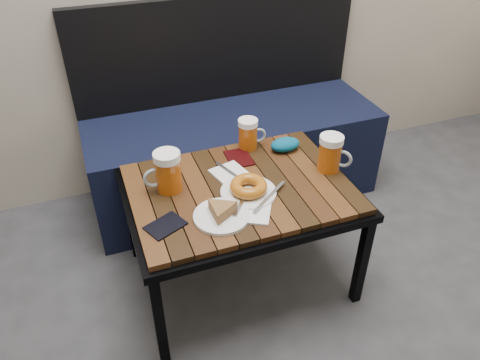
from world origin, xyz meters
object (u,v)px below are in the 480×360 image
object	(u,v)px
bench	(232,146)
plate_bagel	(249,189)
plate_pie	(221,213)
beer_mug_centre	(248,134)
knit_pouch	(285,144)
cafe_table	(240,196)
passport_navy	(165,226)
beer_mug_right	(331,153)
passport_burgundy	(239,158)
beer_mug_left	(167,172)

from	to	relation	value
bench	plate_bagel	size ratio (longest dim) A/B	5.66
bench	plate_pie	xyz separation A→B (m)	(-0.30, -0.73, 0.22)
plate_pie	beer_mug_centre	bearing A→B (deg)	57.60
plate_pie	knit_pouch	xyz separation A→B (m)	(0.38, 0.32, 0.01)
cafe_table	passport_navy	bearing A→B (deg)	-157.95
cafe_table	beer_mug_right	distance (m)	0.38
beer_mug_right	plate_bagel	bearing A→B (deg)	-130.28
bench	knit_pouch	xyz separation A→B (m)	(0.09, -0.41, 0.23)
passport_burgundy	beer_mug_centre	bearing A→B (deg)	47.74
plate_pie	knit_pouch	size ratio (longest dim) A/B	1.54
beer_mug_centre	passport_burgundy	distance (m)	0.11
plate_pie	knit_pouch	distance (m)	0.50
beer_mug_right	passport_burgundy	distance (m)	0.36
beer_mug_centre	beer_mug_right	bearing A→B (deg)	-40.58
cafe_table	passport_burgundy	distance (m)	0.19
beer_mug_right	passport_navy	world-z (taller)	beer_mug_right
beer_mug_right	passport_burgundy	bearing A→B (deg)	-169.30
cafe_table	beer_mug_left	distance (m)	0.29
beer_mug_right	plate_bagel	size ratio (longest dim) A/B	0.59
cafe_table	knit_pouch	bearing A→B (deg)	33.45
plate_pie	passport_burgundy	distance (m)	0.37
beer_mug_centre	knit_pouch	distance (m)	0.16
beer_mug_left	plate_pie	xyz separation A→B (m)	(0.13, -0.22, -0.06)
bench	knit_pouch	world-z (taller)	bench
plate_pie	beer_mug_right	bearing A→B (deg)	15.35
beer_mug_left	beer_mug_centre	world-z (taller)	beer_mug_left
beer_mug_centre	passport_navy	size ratio (longest dim) A/B	1.05
bench	passport_burgundy	distance (m)	0.47
passport_navy	beer_mug_right	bearing A→B (deg)	74.89
beer_mug_centre	cafe_table	bearing A→B (deg)	-110.51
plate_bagel	passport_burgundy	distance (m)	0.24
beer_mug_right	passport_burgundy	size ratio (longest dim) A/B	1.10
beer_mug_left	plate_pie	bearing A→B (deg)	118.74
bench	beer_mug_right	distance (m)	0.68
bench	plate_bagel	xyz separation A→B (m)	(-0.16, -0.64, 0.22)
passport_burgundy	knit_pouch	bearing A→B (deg)	1.10
beer_mug_centre	plate_pie	world-z (taller)	beer_mug_centre
plate_bagel	beer_mug_right	bearing A→B (deg)	6.79
plate_pie	plate_bagel	size ratio (longest dim) A/B	0.77
cafe_table	beer_mug_right	xyz separation A→B (m)	(0.36, -0.01, 0.12)
beer_mug_centre	passport_navy	world-z (taller)	beer_mug_centre
plate_pie	plate_bagel	distance (m)	0.16
plate_bagel	passport_navy	bearing A→B (deg)	-167.80
beer_mug_right	knit_pouch	distance (m)	0.22
knit_pouch	beer_mug_centre	bearing A→B (deg)	151.93
beer_mug_centre	passport_burgundy	bearing A→B (deg)	-127.58
plate_bagel	knit_pouch	size ratio (longest dim) A/B	2.00
beer_mug_centre	passport_burgundy	world-z (taller)	beer_mug_centre
beer_mug_left	beer_mug_centre	size ratio (longest dim) A/B	1.20
cafe_table	passport_navy	size ratio (longest dim) A/B	6.83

